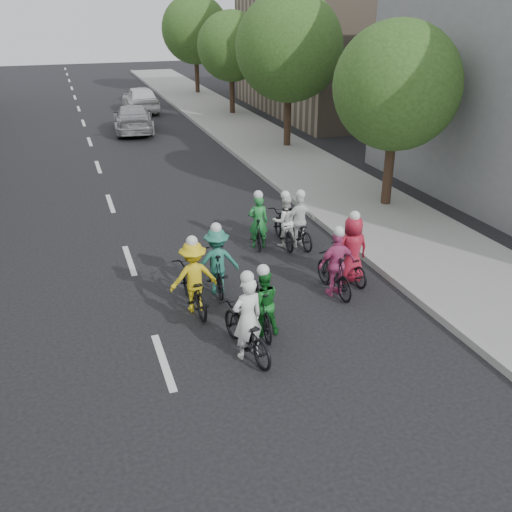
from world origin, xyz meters
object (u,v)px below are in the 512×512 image
follow_car_trail (140,99)px  cyclist_3 (335,269)px  cyclist_1 (262,306)px  cyclist_7 (217,265)px  cyclist_2 (193,282)px  follow_car_lead (133,119)px  cyclist_5 (258,227)px  cyclist_8 (299,226)px  cyclist_0 (246,328)px  cyclist_4 (351,256)px  cyclist_6 (284,226)px

follow_car_trail → cyclist_3: bearing=90.4°
cyclist_1 → cyclist_7: cyclist_7 is taller
cyclist_2 → follow_car_lead: (1.36, 19.75, 0.05)m
cyclist_7 → follow_car_lead: (0.64, 19.09, 0.02)m
cyclist_2 → follow_car_lead: 19.80m
cyclist_5 → cyclist_8: (1.13, -0.30, -0.01)m
cyclist_0 → follow_car_lead: cyclist_0 is taller
cyclist_3 → cyclist_7: size_ratio=0.98×
cyclist_7 → cyclist_4: bearing=176.9°
cyclist_1 → cyclist_5: 4.59m
cyclist_1 → follow_car_trail: bearing=-87.5°
cyclist_8 → follow_car_trail: cyclist_8 is taller
cyclist_2 → follow_car_lead: bearing=-96.0°
cyclist_2 → cyclist_6: (3.28, 2.82, -0.08)m
cyclist_1 → cyclist_5: size_ratio=1.05×
cyclist_0 → cyclist_3: size_ratio=1.14×
cyclist_6 → follow_car_lead: size_ratio=0.39×
cyclist_1 → cyclist_3: cyclist_3 is taller
cyclist_0 → cyclist_5: 5.44m
cyclist_3 → follow_car_lead: bearing=-86.7°
follow_car_lead → follow_car_trail: size_ratio=1.05×
cyclist_1 → cyclist_8: (2.54, 4.07, -0.03)m
cyclist_5 → cyclist_7: (-1.82, -2.29, 0.11)m
cyclist_2 → cyclist_6: cyclist_2 is taller
cyclist_1 → cyclist_2: bearing=-45.9°
cyclist_5 → follow_car_trail: bearing=-78.9°
cyclist_0 → cyclist_8: size_ratio=1.13×
follow_car_lead → cyclist_2: bearing=91.4°
cyclist_6 → follow_car_lead: bearing=-78.1°
cyclist_6 → follow_car_lead: cyclist_6 is taller
cyclist_7 → cyclist_0: bearing=91.9°
cyclist_0 → cyclist_3: bearing=-157.2°
cyclist_1 → cyclist_0: bearing=56.6°
cyclist_4 → cyclist_7: 3.33m
cyclist_3 → cyclist_8: bearing=-98.7°
follow_car_lead → cyclist_3: bearing=100.9°
cyclist_2 → cyclist_1: bearing=126.3°
cyclist_0 → cyclist_1: (0.57, 0.70, 0.00)m
cyclist_8 → cyclist_3: bearing=80.6°
cyclist_1 → cyclist_8: cyclist_8 is taller
cyclist_2 → cyclist_7: (0.72, 0.66, 0.03)m
cyclist_2 → cyclist_5: bearing=-132.7°
cyclist_1 → cyclist_6: (2.16, 4.24, -0.02)m
cyclist_7 → cyclist_1: bearing=106.3°
cyclist_6 → follow_car_trail: bearing=-83.0°
cyclist_1 → cyclist_3: size_ratio=1.01×
cyclist_5 → cyclist_7: cyclist_7 is taller
cyclist_0 → cyclist_2: bearing=-84.9°
cyclist_6 → cyclist_7: bearing=45.6°
cyclist_6 → cyclist_7: cyclist_7 is taller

